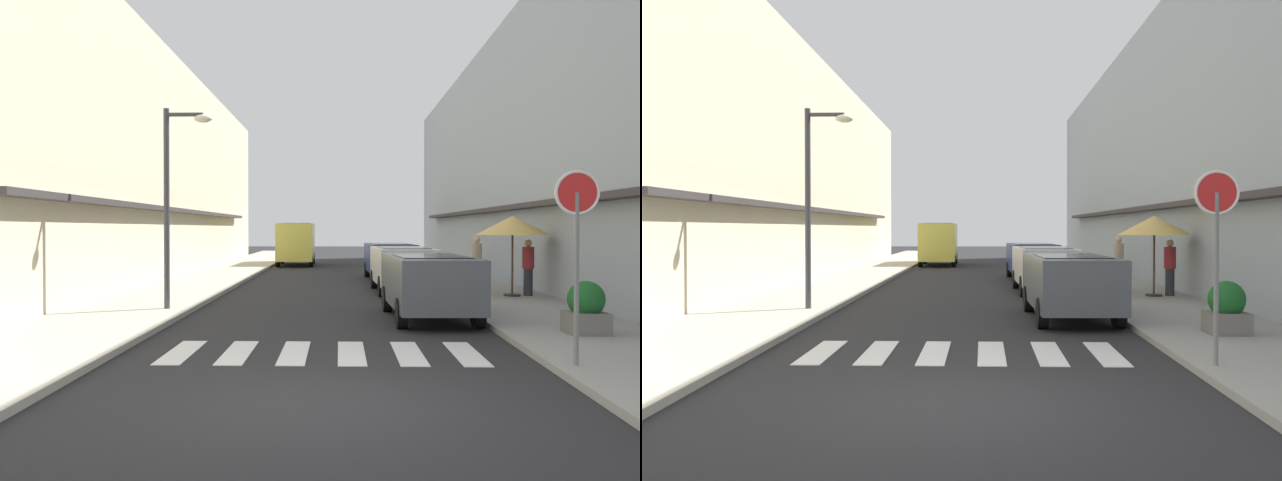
% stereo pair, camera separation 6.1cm
% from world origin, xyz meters
% --- Properties ---
extents(ground_plane, '(102.75, 102.75, 0.00)m').
position_xyz_m(ground_plane, '(0.00, 18.68, 0.00)').
color(ground_plane, '#232326').
extents(sidewalk_left, '(3.09, 65.39, 0.12)m').
position_xyz_m(sidewalk_left, '(-4.91, 18.68, 0.06)').
color(sidewalk_left, '#ADA899').
rests_on(sidewalk_left, ground_plane).
extents(sidewalk_right, '(3.09, 65.39, 0.12)m').
position_xyz_m(sidewalk_right, '(4.91, 18.68, 0.06)').
color(sidewalk_right, gray).
rests_on(sidewalk_right, ground_plane).
extents(building_row_left, '(5.50, 44.03, 9.22)m').
position_xyz_m(building_row_left, '(-8.95, 20.02, 4.61)').
color(building_row_left, beige).
rests_on(building_row_left, ground_plane).
extents(building_row_right, '(5.50, 44.03, 9.94)m').
position_xyz_m(building_row_right, '(8.95, 20.02, 4.97)').
color(building_row_right, '#939EA8').
rests_on(building_row_right, ground_plane).
extents(crosswalk, '(5.20, 2.20, 0.01)m').
position_xyz_m(crosswalk, '(-0.00, 3.35, 0.01)').
color(crosswalk, silver).
rests_on(crosswalk, ground_plane).
extents(parked_car_near, '(1.92, 4.44, 1.47)m').
position_xyz_m(parked_car_near, '(2.31, 7.60, 0.92)').
color(parked_car_near, '#4C5156').
rests_on(parked_car_near, ground_plane).
extents(parked_car_mid, '(1.92, 4.39, 1.47)m').
position_xyz_m(parked_car_mid, '(2.31, 14.13, 0.92)').
color(parked_car_mid, silver).
rests_on(parked_car_mid, ground_plane).
extents(parked_car_far, '(1.96, 4.29, 1.47)m').
position_xyz_m(parked_car_far, '(2.31, 19.73, 0.92)').
color(parked_car_far, navy).
rests_on(parked_car_far, ground_plane).
extents(delivery_van, '(2.06, 5.42, 2.37)m').
position_xyz_m(delivery_van, '(-2.16, 30.27, 1.41)').
color(delivery_van, '#D8CC4C').
rests_on(delivery_van, ground_plane).
extents(round_street_sign, '(0.65, 0.07, 2.80)m').
position_xyz_m(round_street_sign, '(3.67, 1.86, 2.27)').
color(round_street_sign, slate).
rests_on(round_street_sign, sidewalk_right).
extents(street_lamp, '(1.19, 0.28, 4.89)m').
position_xyz_m(street_lamp, '(-3.75, 8.57, 3.14)').
color(street_lamp, '#38383D').
rests_on(street_lamp, sidewalk_left).
extents(cafe_umbrella, '(2.10, 2.10, 2.32)m').
position_xyz_m(cafe_umbrella, '(5.29, 11.89, 2.15)').
color(cafe_umbrella, '#262626').
rests_on(cafe_umbrella, sidewalk_right).
extents(planter_corner, '(0.73, 0.73, 0.98)m').
position_xyz_m(planter_corner, '(4.88, 4.85, 0.59)').
color(planter_corner, slate).
rests_on(planter_corner, sidewalk_right).
extents(pedestrian_walking_near, '(0.34, 0.34, 1.70)m').
position_xyz_m(pedestrian_walking_near, '(4.73, 14.26, 1.02)').
color(pedestrian_walking_near, '#282B33').
rests_on(pedestrian_walking_near, sidewalk_right).
extents(pedestrian_walking_far, '(0.34, 0.34, 1.64)m').
position_xyz_m(pedestrian_walking_far, '(5.78, 12.01, 0.98)').
color(pedestrian_walking_far, '#282B33').
rests_on(pedestrian_walking_far, sidewalk_right).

